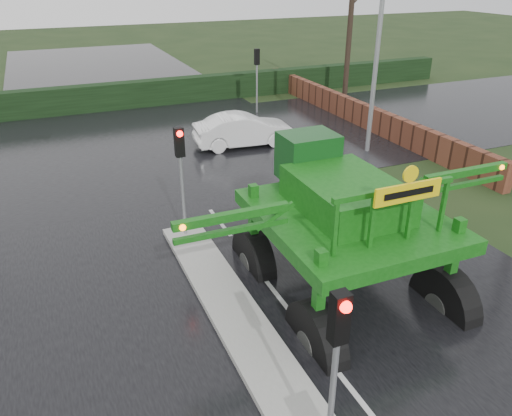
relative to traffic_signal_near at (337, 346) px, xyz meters
name	(u,v)px	position (x,y,z in m)	size (l,w,h in m)	color
ground	(358,398)	(1.30, 1.01, -2.59)	(140.00, 140.00, 0.00)	black
road_main	(201,199)	(1.30, 11.01, -2.59)	(14.00, 80.00, 0.02)	black
road_cross	(162,149)	(1.30, 17.01, -2.58)	(80.00, 12.00, 0.02)	black
median_island	(239,321)	(0.00, 4.01, -2.51)	(1.20, 10.00, 0.16)	gray
hedge_row	(128,95)	(1.30, 25.01, -1.84)	(44.00, 0.90, 1.50)	black
brick_wall	(356,112)	(11.80, 17.01, -1.99)	(0.40, 20.00, 1.20)	#592D1E
traffic_signal_near	(337,346)	(0.00, 0.00, 0.00)	(0.26, 0.33, 3.52)	gray
traffic_signal_mid	(180,159)	(0.00, 8.50, 0.00)	(0.26, 0.33, 3.52)	gray
traffic_signal_far	(257,66)	(7.80, 21.02, 0.00)	(0.26, 0.33, 3.52)	gray
street_light_right	(375,10)	(9.49, 13.01, 3.40)	(3.85, 0.30, 10.00)	gray
crop_sprayer	(316,246)	(1.32, 2.94, -0.20)	(9.05, 5.67, 5.06)	black
white_sedan	(244,146)	(4.92, 15.87, -2.59)	(1.59, 4.55, 1.50)	white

